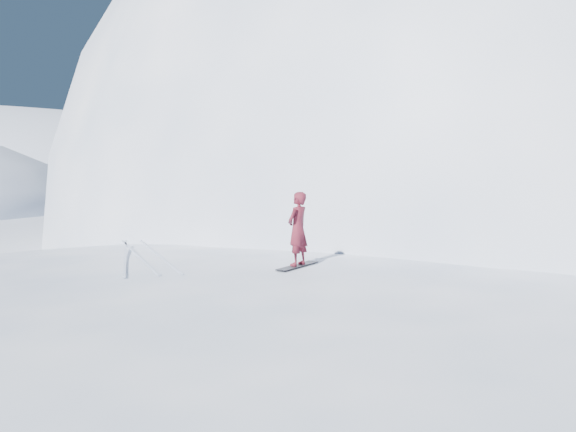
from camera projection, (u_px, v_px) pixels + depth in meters
name	position (u px, v px, depth m)	size (l,w,h in m)	color
ground	(207.00, 425.00, 9.35)	(400.00, 400.00, 0.00)	white
near_ridge	(239.00, 361.00, 12.49)	(36.00, 28.00, 4.80)	white
summit_peak	(469.00, 232.00, 39.56)	(60.00, 56.00, 56.00)	white
peak_shoulder	(349.00, 248.00, 31.02)	(28.00, 24.00, 18.00)	white
wind_bumps	(174.00, 382.00, 11.28)	(16.00, 14.40, 1.00)	white
snowboard	(298.00, 266.00, 12.02)	(1.43, 0.27, 0.02)	black
snowboarder	(298.00, 229.00, 11.94)	(0.63, 0.41, 1.72)	maroon
board_tracks	(140.00, 254.00, 13.68)	(1.77, 5.99, 0.04)	silver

